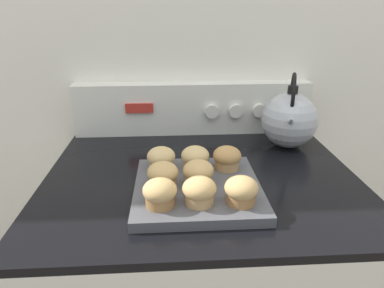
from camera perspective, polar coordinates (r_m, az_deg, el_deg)
name	(u,v)px	position (r m, az deg, el deg)	size (l,w,h in m)	color
wall_back	(192,42)	(1.10, 0.02, 16.68)	(8.00, 0.05, 2.40)	silver
control_panel	(194,108)	(1.09, 0.33, 5.97)	(0.74, 0.07, 0.16)	silver
muffin_pan	(197,189)	(0.76, 0.92, -7.46)	(0.27, 0.27, 0.02)	#4C4C51
muffin_r0_c0	(160,193)	(0.67, -5.37, -8.11)	(0.07, 0.07, 0.06)	olive
muffin_r0_c1	(199,191)	(0.67, 1.22, -7.83)	(0.07, 0.07, 0.06)	tan
muffin_r0_c2	(241,190)	(0.68, 8.21, -7.68)	(0.07, 0.07, 0.06)	olive
muffin_r1_c0	(163,175)	(0.74, -4.89, -5.16)	(0.07, 0.07, 0.06)	tan
muffin_r1_c1	(198,173)	(0.74, 1.06, -4.86)	(0.07, 0.07, 0.06)	tan
muffin_r2_c0	(161,159)	(0.81, -5.16, -2.47)	(0.07, 0.07, 0.06)	tan
muffin_r2_c1	(195,158)	(0.81, 0.54, -2.34)	(0.07, 0.07, 0.06)	tan
muffin_r2_c2	(227,158)	(0.82, 5.86, -2.32)	(0.07, 0.07, 0.06)	tan
tea_kettle	(290,119)	(1.02, 15.95, 3.98)	(0.16, 0.19, 0.22)	#ADAFB5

